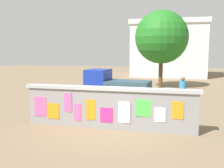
% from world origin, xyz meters
% --- Properties ---
extents(ground, '(60.00, 60.00, 0.00)m').
position_xyz_m(ground, '(0.00, 8.00, 0.00)').
color(ground, '#7A664C').
extents(poster_wall, '(6.66, 0.42, 1.58)m').
position_xyz_m(poster_wall, '(-0.00, -0.00, 0.81)').
color(poster_wall, gray).
rests_on(poster_wall, ground).
extents(auto_rickshaw_truck, '(3.72, 1.82, 1.85)m').
position_xyz_m(auto_rickshaw_truck, '(-0.99, 4.95, 0.90)').
color(auto_rickshaw_truck, black).
rests_on(auto_rickshaw_truck, ground).
extents(motorcycle, '(1.88, 0.68, 0.87)m').
position_xyz_m(motorcycle, '(-2.54, 2.04, 0.46)').
color(motorcycle, black).
rests_on(motorcycle, ground).
extents(bicycle_near, '(1.70, 0.44, 0.95)m').
position_xyz_m(bicycle_near, '(1.01, 1.23, 0.36)').
color(bicycle_near, black).
rests_on(bicycle_near, ground).
extents(person_walking, '(0.48, 0.48, 1.62)m').
position_xyz_m(person_walking, '(2.73, 4.36, 0.99)').
color(person_walking, '#BF6626').
rests_on(person_walking, ground).
extents(tree_roadside, '(4.16, 4.16, 6.06)m').
position_xyz_m(tree_roadside, '(1.15, 11.68, 3.96)').
color(tree_roadside, brown).
rests_on(tree_roadside, ground).
extents(building_background, '(8.41, 6.49, 6.28)m').
position_xyz_m(building_background, '(1.38, 21.94, 3.16)').
color(building_background, silver).
rests_on(building_background, ground).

